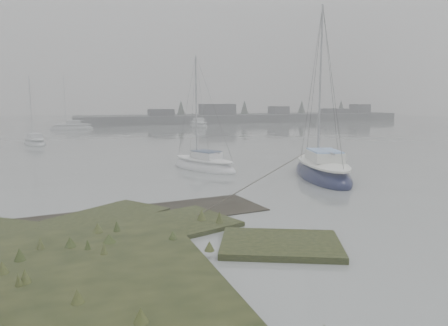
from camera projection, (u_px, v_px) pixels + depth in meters
ground at (126, 145)px, 41.08m from camera, size 160.00×160.00×0.00m
far_shoreline at (251, 117)px, 79.70m from camera, size 60.00×8.00×4.15m
sailboat_main at (322, 172)px, 24.11m from camera, size 4.27×7.57×10.16m
sailboat_white at (204, 166)px, 26.93m from camera, size 3.74×5.58×7.51m
sailboat_far_a at (35, 142)px, 41.11m from camera, size 2.87×5.17×6.95m
sailboat_far_b at (198, 125)px, 66.19m from camera, size 2.05×6.07×8.54m
sailboat_far_c at (72, 128)px, 60.85m from camera, size 5.74×2.03×8.04m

